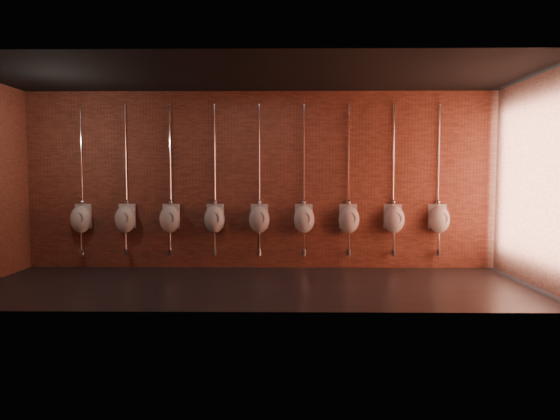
# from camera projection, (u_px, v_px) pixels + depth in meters

# --- Properties ---
(ground) EXTENTS (8.50, 8.50, 0.00)m
(ground) POSITION_uv_depth(u_px,v_px,m) (256.00, 285.00, 7.66)
(ground) COLOR black
(ground) RESTS_ON ground
(room_shell) EXTENTS (8.54, 3.04, 3.22)m
(room_shell) POSITION_uv_depth(u_px,v_px,m) (256.00, 154.00, 7.52)
(room_shell) COLOR black
(room_shell) RESTS_ON ground
(urinal_0) EXTENTS (0.44, 0.40, 2.72)m
(urinal_0) POSITION_uv_depth(u_px,v_px,m) (81.00, 218.00, 9.00)
(urinal_0) COLOR white
(urinal_0) RESTS_ON ground
(urinal_1) EXTENTS (0.44, 0.40, 2.72)m
(urinal_1) POSITION_uv_depth(u_px,v_px,m) (125.00, 218.00, 8.99)
(urinal_1) COLOR white
(urinal_1) RESTS_ON ground
(urinal_2) EXTENTS (0.44, 0.40, 2.72)m
(urinal_2) POSITION_uv_depth(u_px,v_px,m) (170.00, 218.00, 8.98)
(urinal_2) COLOR white
(urinal_2) RESTS_ON ground
(urinal_3) EXTENTS (0.44, 0.40, 2.72)m
(urinal_3) POSITION_uv_depth(u_px,v_px,m) (214.00, 218.00, 8.97)
(urinal_3) COLOR white
(urinal_3) RESTS_ON ground
(urinal_4) EXTENTS (0.44, 0.40, 2.72)m
(urinal_4) POSITION_uv_depth(u_px,v_px,m) (259.00, 218.00, 8.96)
(urinal_4) COLOR white
(urinal_4) RESTS_ON ground
(urinal_5) EXTENTS (0.44, 0.40, 2.72)m
(urinal_5) POSITION_uv_depth(u_px,v_px,m) (304.00, 218.00, 8.95)
(urinal_5) COLOR white
(urinal_5) RESTS_ON ground
(urinal_6) EXTENTS (0.44, 0.40, 2.72)m
(urinal_6) POSITION_uv_depth(u_px,v_px,m) (349.00, 219.00, 8.94)
(urinal_6) COLOR white
(urinal_6) RESTS_ON ground
(urinal_7) EXTENTS (0.44, 0.40, 2.72)m
(urinal_7) POSITION_uv_depth(u_px,v_px,m) (394.00, 219.00, 8.93)
(urinal_7) COLOR white
(urinal_7) RESTS_ON ground
(urinal_8) EXTENTS (0.44, 0.40, 2.72)m
(urinal_8) POSITION_uv_depth(u_px,v_px,m) (439.00, 219.00, 8.92)
(urinal_8) COLOR white
(urinal_8) RESTS_ON ground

